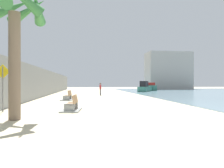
{
  "coord_description": "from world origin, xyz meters",
  "views": [
    {
      "loc": [
        -1.83,
        -9.61,
        1.71
      ],
      "look_at": [
        0.96,
        12.69,
        1.61
      ],
      "focal_mm": 33.35,
      "sensor_mm": 36.0,
      "label": 1
    }
  ],
  "objects_px": {
    "boat_mid_bay": "(145,88)",
    "pedestrian_sign": "(3,82)",
    "person_walking": "(100,88)",
    "bench_far": "(68,98)",
    "palm_tree": "(14,21)",
    "bench_near": "(72,107)",
    "boat_outer": "(151,87)"
  },
  "relations": [
    {
      "from": "bench_near",
      "to": "pedestrian_sign",
      "type": "distance_m",
      "value": 4.27
    },
    {
      "from": "person_walking",
      "to": "boat_mid_bay",
      "type": "relative_size",
      "value": 0.25
    },
    {
      "from": "bench_far",
      "to": "boat_outer",
      "type": "distance_m",
      "value": 31.11
    },
    {
      "from": "bench_far",
      "to": "boat_mid_bay",
      "type": "xyz_separation_m",
      "value": [
        13.63,
        19.53,
        0.56
      ]
    },
    {
      "from": "bench_far",
      "to": "person_walking",
      "type": "xyz_separation_m",
      "value": [
        3.81,
        7.59,
        0.8
      ]
    },
    {
      "from": "bench_near",
      "to": "bench_far",
      "type": "bearing_deg",
      "value": 96.64
    },
    {
      "from": "person_walking",
      "to": "boat_outer",
      "type": "xyz_separation_m",
      "value": [
        13.23,
        18.44,
        -0.27
      ]
    },
    {
      "from": "person_walking",
      "to": "boat_mid_bay",
      "type": "height_order",
      "value": "boat_mid_bay"
    },
    {
      "from": "boat_mid_bay",
      "to": "bench_near",
      "type": "bearing_deg",
      "value": -114.54
    },
    {
      "from": "pedestrian_sign",
      "to": "person_walking",
      "type": "bearing_deg",
      "value": 66.76
    },
    {
      "from": "boat_mid_bay",
      "to": "boat_outer",
      "type": "bearing_deg",
      "value": 62.31
    },
    {
      "from": "person_walking",
      "to": "bench_near",
      "type": "bearing_deg",
      "value": -100.23
    },
    {
      "from": "bench_near",
      "to": "person_walking",
      "type": "distance_m",
      "value": 16.09
    },
    {
      "from": "palm_tree",
      "to": "bench_far",
      "type": "bearing_deg",
      "value": 82.36
    },
    {
      "from": "palm_tree",
      "to": "bench_near",
      "type": "xyz_separation_m",
      "value": [
        2.45,
        2.88,
        -4.37
      ]
    },
    {
      "from": "palm_tree",
      "to": "bench_far",
      "type": "height_order",
      "value": "palm_tree"
    },
    {
      "from": "person_walking",
      "to": "pedestrian_sign",
      "type": "distance_m",
      "value": 17.36
    },
    {
      "from": "bench_far",
      "to": "boat_mid_bay",
      "type": "distance_m",
      "value": 23.82
    },
    {
      "from": "bench_near",
      "to": "bench_far",
      "type": "height_order",
      "value": "same"
    },
    {
      "from": "person_walking",
      "to": "palm_tree",
      "type": "bearing_deg",
      "value": -105.84
    },
    {
      "from": "palm_tree",
      "to": "person_walking",
      "type": "distance_m",
      "value": 19.76
    },
    {
      "from": "bench_far",
      "to": "person_walking",
      "type": "relative_size",
      "value": 1.25
    },
    {
      "from": "person_walking",
      "to": "boat_mid_bay",
      "type": "bearing_deg",
      "value": 50.58
    },
    {
      "from": "bench_far",
      "to": "palm_tree",
      "type": "bearing_deg",
      "value": -97.64
    },
    {
      "from": "bench_near",
      "to": "pedestrian_sign",
      "type": "xyz_separation_m",
      "value": [
        -3.99,
        -0.13,
        1.51
      ]
    },
    {
      "from": "bench_near",
      "to": "pedestrian_sign",
      "type": "relative_size",
      "value": 0.78
    },
    {
      "from": "boat_mid_bay",
      "to": "pedestrian_sign",
      "type": "bearing_deg",
      "value": -120.86
    },
    {
      "from": "palm_tree",
      "to": "pedestrian_sign",
      "type": "height_order",
      "value": "palm_tree"
    },
    {
      "from": "bench_far",
      "to": "pedestrian_sign",
      "type": "relative_size",
      "value": 0.78
    },
    {
      "from": "palm_tree",
      "to": "bench_near",
      "type": "relative_size",
      "value": 2.87
    },
    {
      "from": "bench_near",
      "to": "person_walking",
      "type": "xyz_separation_m",
      "value": [
        2.85,
        15.82,
        0.8
      ]
    },
    {
      "from": "bench_near",
      "to": "person_walking",
      "type": "relative_size",
      "value": 1.25
    }
  ]
}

